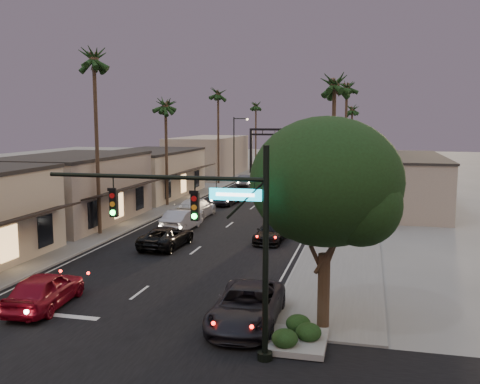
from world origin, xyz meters
The scene contains 30 objects.
ground centered at (0.00, 40.00, 0.00)m, with size 200.00×200.00×0.00m, color slate.
road centered at (0.00, 45.00, 0.00)m, with size 14.00×120.00×0.02m, color black.
sidewalk_left centered at (-9.50, 52.00, 0.06)m, with size 5.00×92.00×0.12m, color slate.
sidewalk_right centered at (9.50, 52.00, 0.06)m, with size 5.00×92.00×0.12m, color slate.
storefront_mid centered at (-13.00, 26.00, 2.75)m, with size 8.00×14.00×5.50m, color gray.
storefront_far centered at (-13.00, 42.00, 2.50)m, with size 8.00×16.00×5.00m, color #C6B697.
storefront_dist centered at (-13.00, 65.00, 3.00)m, with size 8.00×20.00×6.00m, color gray.
building_right centered at (14.00, 40.00, 2.50)m, with size 8.00×18.00×5.00m, color gray.
traffic_signal centered at (5.69, 4.00, 5.08)m, with size 8.51×0.22×7.80m.
corner_tree centered at (9.48, 7.45, 5.98)m, with size 6.20×6.20×8.80m.
planter centered at (8.60, 5.50, 0.00)m, with size 2.20×2.60×0.24m, color gray.
arch centered at (0.00, 70.00, 5.53)m, with size 15.20×0.40×7.27m.
streetlight_right centered at (6.92, 45.00, 5.33)m, with size 2.13×0.30×9.00m.
streetlight_left centered at (-6.92, 58.00, 5.33)m, with size 2.13×0.30×9.00m.
palm_lb centered at (-8.60, 22.00, 13.39)m, with size 3.20×3.20×15.20m.
palm_lc centered at (-8.60, 36.00, 10.47)m, with size 3.20×3.20×12.20m.
palm_ld centered at (-8.60, 55.00, 12.42)m, with size 3.20×3.20×14.20m.
palm_ra centered at (8.60, 24.00, 11.44)m, with size 3.20×3.20×13.20m.
palm_rb centered at (8.60, 44.00, 12.42)m, with size 3.20×3.20×14.20m.
palm_rc centered at (8.60, 64.00, 10.47)m, with size 3.20×3.20×12.20m.
palm_far centered at (-8.30, 78.00, 11.44)m, with size 3.20×3.20×13.20m.
oncoming_red centered at (-3.37, 7.00, 0.86)m, with size 2.02×5.02×1.71m, color maroon.
oncoming_pickup centered at (-2.22, 19.48, 0.73)m, with size 2.41×5.22×1.45m, color black.
oncoming_silver centered at (-3.11, 24.98, 0.84)m, with size 1.78×5.10×1.68m, color #97969B.
oncoming_white centered at (-3.78, 30.52, 0.87)m, with size 2.43×5.97×1.73m, color silver.
oncoming_dgrey centered at (-3.02, 38.24, 0.86)m, with size 2.03×5.04×1.72m, color black.
oncoming_grey_far centered at (-4.39, 54.01, 0.75)m, with size 1.59×4.56×1.50m, color #47474C.
curbside_near centered at (6.20, 7.16, 0.82)m, with size 2.73×5.91×1.64m, color black.
curbside_black centered at (4.46, 22.84, 0.69)m, with size 1.94×4.76×1.38m, color black.
curbside_grey centered at (5.99, 31.35, 0.77)m, with size 1.81×4.51×1.54m, color #4A494E.
Camera 1 is at (11.03, -14.13, 8.68)m, focal length 40.00 mm.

